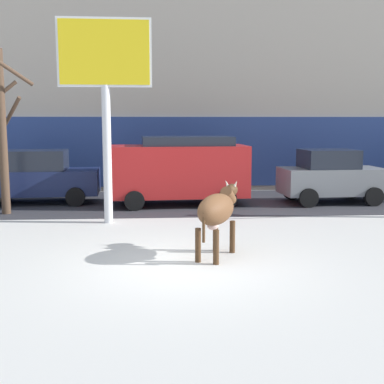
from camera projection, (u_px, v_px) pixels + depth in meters
The scene contains 10 objects.
ground_plane at pixel (182, 267), 9.68m from camera, with size 120.00×120.00×0.00m, color silver.
road_strip at pixel (172, 202), 17.36m from camera, with size 60.00×5.60×0.01m, color #333338.
building_facade at pixel (168, 39), 22.31m from camera, with size 44.00×6.10×13.00m.
cow_brown at pixel (217, 210), 10.30m from camera, with size 1.25×1.87×1.54m.
billboard at pixel (105, 65), 13.30m from camera, with size 2.52×0.25×5.56m.
car_navy_sedan at pixel (37, 177), 17.14m from camera, with size 4.30×2.18×1.84m.
car_red_van at pixel (179, 169), 16.71m from camera, with size 4.70×2.33×2.32m.
car_grey_hatchback at pixel (331, 176), 17.19m from camera, with size 3.59×2.09×1.86m.
pedestrian_near_billboard at pixel (262, 168), 20.72m from camera, with size 0.36×0.24×1.73m.
bare_tree_left_lot at pixel (3, 127), 14.88m from camera, with size 1.58×1.60×4.95m.
Camera 1 is at (-0.44, -9.37, 2.83)m, focal length 46.30 mm.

